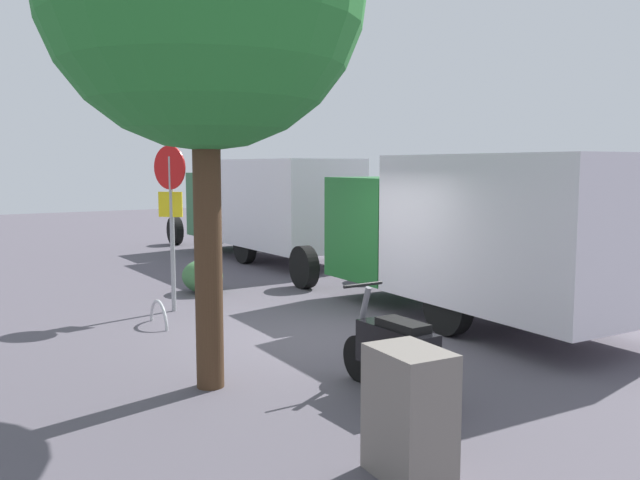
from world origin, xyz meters
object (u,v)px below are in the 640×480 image
at_px(stop_sign, 171,202).
at_px(box_truck_near, 469,228).
at_px(utility_cabinet, 409,413).
at_px(motorcycle, 396,351).
at_px(box_truck_far, 265,203).
at_px(bike_rack_hoop, 159,326).

bearing_deg(stop_sign, box_truck_near, -130.44).
height_order(stop_sign, utility_cabinet, stop_sign).
bearing_deg(motorcycle, box_truck_near, -56.63).
bearing_deg(box_truck_near, utility_cabinet, 132.76).
bearing_deg(box_truck_near, box_truck_far, -2.44).
bearing_deg(utility_cabinet, box_truck_far, -23.00).
relative_size(utility_cabinet, bike_rack_hoop, 1.28).
bearing_deg(motorcycle, utility_cabinet, 143.74).
xyz_separation_m(box_truck_far, stop_sign, (-5.17, 4.61, 0.39)).
height_order(box_truck_near, stop_sign, stop_sign).
bearing_deg(utility_cabinet, motorcycle, -35.77).
xyz_separation_m(box_truck_near, stop_sign, (3.32, 3.89, 0.39)).
relative_size(motorcycle, stop_sign, 0.62).
xyz_separation_m(box_truck_far, utility_cabinet, (-12.32, 5.23, -1.00)).
bearing_deg(box_truck_near, stop_sign, 51.97).
height_order(box_truck_near, motorcycle, box_truck_near).
distance_m(box_truck_far, utility_cabinet, 13.42).
bearing_deg(utility_cabinet, stop_sign, -4.93).
height_order(box_truck_near, bike_rack_hoop, box_truck_near).
height_order(box_truck_far, bike_rack_hoop, box_truck_far).
distance_m(stop_sign, bike_rack_hoop, 2.23).
bearing_deg(stop_sign, box_truck_far, -41.74).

